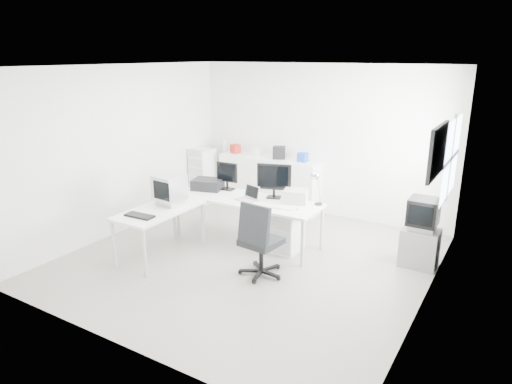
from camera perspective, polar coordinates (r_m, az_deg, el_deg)
The scene contains 30 objects.
floor at distance 6.93m, azimuth -0.86°, elevation -8.35°, with size 5.00×5.00×0.01m, color #B6B3A3.
ceiling at distance 6.27m, azimuth -0.98°, elevation 15.47°, with size 5.00×5.00×0.01m, color white.
back_wall at distance 8.63m, azimuth 7.95°, elevation 6.36°, with size 5.00×0.02×2.80m, color silver.
left_wall at distance 8.03m, azimuth -16.29°, elevation 5.06°, with size 0.02×5.00×2.80m, color silver.
right_wall at distance 5.60m, azimuth 21.35°, elevation -0.44°, with size 0.02×5.00×2.80m, color silver.
window at distance 6.71m, azimuth 23.23°, elevation 3.85°, with size 0.02×1.20×1.10m, color white, non-canonical shape.
wall_picture at distance 5.58m, azimuth 21.78°, elevation 4.78°, with size 0.04×0.90×0.60m, color black, non-canonical shape.
main_desk at distance 7.37m, azimuth -1.12°, elevation -3.59°, with size 2.40×0.80×0.75m, color white, non-canonical shape.
side_desk at distance 7.05m, azimuth -11.82°, elevation -4.95°, with size 0.70×1.40×0.75m, color white, non-canonical shape.
drawer_pedestal at distance 7.12m, azimuth 3.90°, elevation -5.05°, with size 0.40×0.50×0.60m, color white.
inkjet_printer at distance 7.77m, azimuth -6.06°, elevation 0.98°, with size 0.49×0.38×0.17m, color black.
lcd_monitor_small at distance 7.68m, azimuth -3.63°, elevation 2.03°, with size 0.38×0.22×0.48m, color black, non-canonical shape.
lcd_monitor_large at distance 7.21m, azimuth 2.27°, elevation 1.42°, with size 0.55×0.22×0.57m, color black, non-canonical shape.
laptop at distance 7.11m, azimuth -1.22°, elevation -0.23°, with size 0.34×0.35×0.22m, color #B7B7BA, non-canonical shape.
white_keyboard at distance 6.82m, azimuth 2.83°, elevation -1.93°, with size 0.44×0.13×0.02m, color white.
white_mouse at distance 6.72m, azimuth 5.29°, elevation -2.04°, with size 0.07×0.07×0.07m, color white.
laser_printer at distance 7.06m, azimuth 4.98°, elevation -0.51°, with size 0.36×0.31×0.20m, color #B8B8B8.
desk_lamp at distance 6.95m, azimuth 7.89°, elevation 0.38°, with size 0.17×0.17×0.50m, color silver, non-canonical shape.
crt_monitor at distance 7.02m, azimuth -10.75°, elevation 0.46°, with size 0.44×0.44×0.51m, color #B7B7BA, non-canonical shape.
black_keyboard at distance 6.65m, azimuth -14.34°, elevation -2.89°, with size 0.44×0.17×0.03m, color black.
office_chair at distance 6.25m, azimuth 0.67°, elevation -5.76°, with size 0.63×0.63×1.10m, color #222527, non-canonical shape.
tv_cabinet at distance 7.04m, azimuth 19.77°, elevation -6.53°, with size 0.51×0.42×0.56m, color gray.
crt_tv at distance 6.86m, azimuth 20.18°, elevation -2.67°, with size 0.50×0.48×0.45m, color black, non-canonical shape.
sideboard at distance 9.00m, azimuth 1.72°, elevation 1.16°, with size 2.06×0.51×1.03m, color white.
clutter_box_a at distance 9.26m, azimuth -2.58°, elevation 5.42°, with size 0.17×0.15×0.17m, color #AB2118.
clutter_box_b at distance 9.00m, azimuth 0.08°, elevation 5.03°, with size 0.15×0.13×0.15m, color white.
clutter_box_c at distance 8.75m, azimuth 2.90°, elevation 4.94°, with size 0.23×0.21×0.23m, color black.
clutter_box_d at distance 8.54m, azimuth 5.86°, elevation 4.35°, with size 0.17×0.15×0.17m, color #1A44B8.
clutter_bottle at distance 9.46m, azimuth -3.97°, elevation 5.79°, with size 0.07×0.07×0.22m, color white.
filing_cabinet at distance 9.42m, azimuth -6.65°, elevation 2.00°, with size 0.38×0.46×1.10m, color white.
Camera 1 is at (3.32, -5.32, 2.96)m, focal length 32.00 mm.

